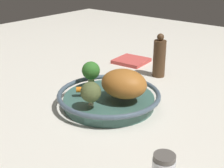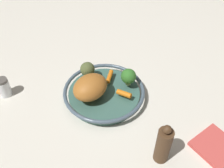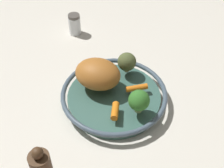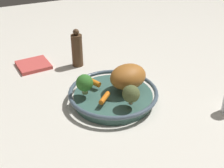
% 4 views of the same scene
% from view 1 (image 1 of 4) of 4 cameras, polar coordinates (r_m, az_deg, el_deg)
% --- Properties ---
extents(ground_plane, '(2.56, 2.56, 0.00)m').
position_cam_1_polar(ground_plane, '(0.93, -0.56, -3.94)').
color(ground_plane, silver).
extents(serving_bowl, '(0.30, 0.30, 0.04)m').
position_cam_1_polar(serving_bowl, '(0.92, -0.56, -2.64)').
color(serving_bowl, '#3D665B').
rests_on(serving_bowl, ground_plane).
extents(roast_chicken_piece, '(0.13, 0.15, 0.08)m').
position_cam_1_polar(roast_chicken_piece, '(0.86, 2.15, 0.04)').
color(roast_chicken_piece, '#AB6628').
rests_on(roast_chicken_piece, serving_bowl).
extents(baby_carrot_right, '(0.05, 0.05, 0.02)m').
position_cam_1_polar(baby_carrot_right, '(0.91, -4.56, -1.00)').
color(baby_carrot_right, orange).
rests_on(baby_carrot_right, serving_bowl).
extents(baby_carrot_center, '(0.06, 0.04, 0.02)m').
position_cam_1_polar(baby_carrot_center, '(0.98, -0.18, 0.87)').
color(baby_carrot_center, orange).
rests_on(baby_carrot_center, serving_bowl).
extents(broccoli_floret_small, '(0.05, 0.05, 0.06)m').
position_cam_1_polar(broccoli_floret_small, '(0.82, -3.83, -1.48)').
color(broccoli_floret_small, tan).
rests_on(broccoli_floret_small, serving_bowl).
extents(broccoli_floret_edge, '(0.06, 0.06, 0.07)m').
position_cam_1_polar(broccoli_floret_edge, '(0.97, -3.80, 2.37)').
color(broccoli_floret_edge, '#98A866').
rests_on(broccoli_floret_edge, serving_bowl).
extents(pepper_mill, '(0.04, 0.04, 0.16)m').
position_cam_1_polar(pepper_mill, '(1.14, 8.49, 4.72)').
color(pepper_mill, '#4C331E').
rests_on(pepper_mill, ground_plane).
extents(dish_towel, '(0.13, 0.13, 0.01)m').
position_cam_1_polar(dish_towel, '(1.30, 3.48, 4.17)').
color(dish_towel, '#D14C47').
rests_on(dish_towel, ground_plane).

